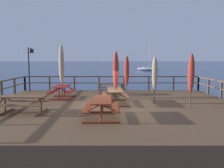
{
  "coord_description": "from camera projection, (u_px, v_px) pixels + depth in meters",
  "views": [
    {
      "loc": [
        0.03,
        -11.61,
        3.13
      ],
      "look_at": [
        0.0,
        0.84,
        1.76
      ],
      "focal_mm": 36.56,
      "sensor_mm": 36.0,
      "label": 1
    }
  ],
  "objects": [
    {
      "name": "ground_plane",
      "position": [
        112.0,
        119.0,
        11.89
      ],
      "size": [
        600.0,
        600.0,
        0.0
      ],
      "primitive_type": "plane",
      "color": "navy"
    },
    {
      "name": "wooden_deck",
      "position": [
        112.0,
        112.0,
        11.85
      ],
      "size": [
        13.37,
        11.15,
        0.76
      ],
      "primitive_type": "cube",
      "color": "brown",
      "rests_on": "ground"
    },
    {
      "name": "railing_waterside_far",
      "position": [
        112.0,
        81.0,
        17.11
      ],
      "size": [
        13.17,
        0.1,
        1.09
      ],
      "color": "brown",
      "rests_on": "wooden_deck"
    },
    {
      "name": "picnic_table_front_right",
      "position": [
        115.0,
        93.0,
        12.11
      ],
      "size": [
        1.49,
        2.21,
        0.78
      ],
      "color": "brown",
      "rests_on": "wooden_deck"
    },
    {
      "name": "picnic_table_mid_left",
      "position": [
        112.0,
        86.0,
        15.2
      ],
      "size": [
        1.88,
        1.51,
        0.78
      ],
      "color": "brown",
      "rests_on": "wooden_deck"
    },
    {
      "name": "picnic_table_mid_right",
      "position": [
        62.0,
        89.0,
        13.72
      ],
      "size": [
        1.44,
        1.76,
        0.78
      ],
      "color": "maroon",
      "rests_on": "wooden_deck"
    },
    {
      "name": "picnic_table_mid_centre",
      "position": [
        102.0,
        104.0,
        9.18
      ],
      "size": [
        1.43,
        2.09,
        0.78
      ],
      "color": "#993819",
      "rests_on": "wooden_deck"
    },
    {
      "name": "picnic_table_back_left",
      "position": [
        24.0,
        100.0,
        10.02
      ],
      "size": [
        2.04,
        1.48,
        0.78
      ],
      "color": "brown",
      "rests_on": "wooden_deck"
    },
    {
      "name": "patio_umbrella_tall_mid_left",
      "position": [
        116.0,
        71.0,
        11.93
      ],
      "size": [
        0.32,
        0.32,
        2.77
      ],
      "color": "#4C3828",
      "rests_on": "wooden_deck"
    },
    {
      "name": "patio_umbrella_short_back",
      "position": [
        192.0,
        74.0,
        10.87
      ],
      "size": [
        0.32,
        0.32,
        2.63
      ],
      "color": "#4C3828",
      "rests_on": "wooden_deck"
    },
    {
      "name": "patio_umbrella_tall_back_left",
      "position": [
        62.0,
        64.0,
        13.55
      ],
      "size": [
        0.32,
        0.32,
        3.23
      ],
      "color": "#4C3828",
      "rests_on": "wooden_deck"
    },
    {
      "name": "patio_umbrella_tall_front",
      "position": [
        127.0,
        71.0,
        14.02
      ],
      "size": [
        0.32,
        0.32,
        2.57
      ],
      "color": "#4C3828",
      "rests_on": "wooden_deck"
    },
    {
      "name": "patio_umbrella_tall_mid_right",
      "position": [
        155.0,
        74.0,
        11.87
      ],
      "size": [
        0.32,
        0.32,
        2.51
      ],
      "color": "#4C3828",
      "rests_on": "wooden_deck"
    },
    {
      "name": "lamp_post_hooked",
      "position": [
        30.0,
        63.0,
        16.29
      ],
      "size": [
        0.53,
        0.54,
        3.2
      ],
      "color": "black",
      "rests_on": "wooden_deck"
    },
    {
      "name": "sailboat_distant",
      "position": [
        149.0,
        69.0,
        61.82
      ],
      "size": [
        6.1,
        2.1,
        7.72
      ],
      "color": "white",
      "rests_on": "ground"
    }
  ]
}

